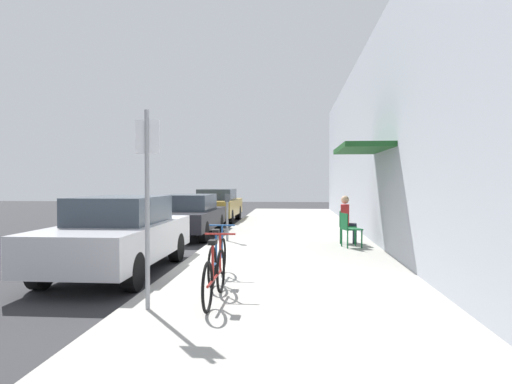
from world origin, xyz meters
The scene contains 13 objects.
ground_plane centered at (0.00, 0.00, 0.00)m, with size 60.00×60.00×0.00m, color #2D2D30.
sidewalk_slab centered at (2.25, 2.00, 0.06)m, with size 4.50×32.00×0.12m, color #9E9B93.
building_facade centered at (4.65, 2.00, 2.99)m, with size 1.40×32.00×5.98m.
parked_car_0 centered at (-1.10, -1.33, 0.76)m, with size 1.80×4.40×1.49m.
parked_car_1 centered at (-1.10, 4.49, 0.71)m, with size 1.80×4.40×1.37m.
parked_car_2 centered at (-1.10, 10.01, 0.75)m, with size 1.80×4.40×1.46m.
parking_meter centered at (0.45, 2.67, 0.89)m, with size 0.12×0.10×1.32m.
street_sign centered at (0.40, -4.12, 1.64)m, with size 0.32×0.06×2.60m.
bicycle_0 centered at (1.03, -2.36, 0.48)m, with size 0.46×1.71×0.90m.
bicycle_1 centered at (1.21, -3.70, 0.48)m, with size 0.46×1.71×0.90m.
cafe_chair_0 centered at (3.70, 1.71, 0.62)m, with size 0.55×0.55×0.87m.
cafe_chair_1 centered at (3.70, 2.51, 0.62)m, with size 0.50×0.50×0.87m.
seated_patron_1 centered at (3.76, 2.50, 0.82)m, with size 0.47×0.41×1.29m.
Camera 1 is at (2.29, -9.83, 1.79)m, focal length 31.57 mm.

